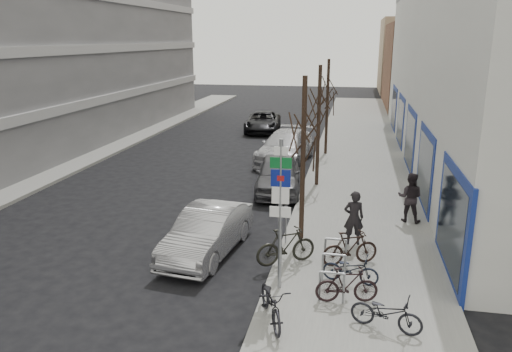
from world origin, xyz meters
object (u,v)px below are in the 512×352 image
at_px(tree_far, 328,84).
at_px(bike_mid_curb, 351,267).
at_px(meter_mid, 304,176).
at_px(pedestrian_far, 410,197).
at_px(parked_car_mid, 278,174).
at_px(pedestrian_near, 354,218).
at_px(bike_near_right, 347,285).
at_px(parked_car_back, 285,147).
at_px(bike_mid_inner, 286,246).
at_px(highway_sign_pole, 280,206).
at_px(lane_car, 263,122).
at_px(tree_near, 304,121).
at_px(bike_near_left, 271,299).
at_px(bike_rack, 334,265).
at_px(parked_car_front, 207,232).
at_px(bike_far_curb, 387,310).
at_px(bike_far_inner, 350,248).
at_px(meter_front, 286,221).
at_px(meter_back, 314,149).
at_px(tree_mid, 319,98).

xyz_separation_m(tree_far, bike_mid_curb, (1.65, -15.86, -3.49)).
bearing_deg(meter_mid, pedestrian_far, -32.45).
distance_m(parked_car_mid, pedestrian_near, 6.61).
xyz_separation_m(bike_near_right, parked_car_mid, (-3.21, 9.52, 0.17)).
bearing_deg(parked_car_back, bike_mid_inner, -74.62).
xyz_separation_m(highway_sign_pole, lane_car, (-4.79, 23.50, -1.74)).
relative_size(highway_sign_pole, pedestrian_near, 2.34).
relative_size(tree_near, bike_near_left, 2.90).
xyz_separation_m(tree_far, pedestrian_far, (3.66, -10.61, -3.03)).
bearing_deg(tree_far, bike_rack, -85.68).
bearing_deg(lane_car, parked_car_front, -89.72).
bearing_deg(pedestrian_near, bike_near_left, 61.09).
bearing_deg(meter_mid, pedestrian_near, -67.36).
xyz_separation_m(bike_near_left, parked_car_front, (-2.66, 3.70, 0.01)).
relative_size(bike_near_right, pedestrian_far, 0.87).
relative_size(meter_mid, parked_car_front, 0.28).
bearing_deg(highway_sign_pole, bike_rack, 23.59).
height_order(meter_mid, pedestrian_near, pedestrian_near).
bearing_deg(bike_far_curb, bike_far_inner, 30.08).
bearing_deg(bike_near_left, bike_near_right, 13.67).
bearing_deg(pedestrian_near, bike_mid_inner, 35.43).
distance_m(bike_rack, parked_car_mid, 8.94).
distance_m(meter_front, pedestrian_near, 2.18).
bearing_deg(bike_near_right, pedestrian_far, -29.88).
distance_m(parked_car_front, pedestrian_far, 7.54).
xyz_separation_m(meter_front, meter_back, (0.00, 11.00, 0.00)).
bearing_deg(tree_near, parked_car_mid, 106.39).
height_order(bike_mid_inner, parked_car_back, parked_car_back).
height_order(meter_front, parked_car_back, parked_car_back).
xyz_separation_m(meter_back, pedestrian_near, (2.14, -10.63, 0.13)).
bearing_deg(highway_sign_pole, lane_car, 101.53).
height_order(bike_far_curb, pedestrian_near, pedestrian_near).
bearing_deg(parked_car_back, bike_far_inner, -66.56).
distance_m(meter_front, bike_far_inner, 2.41).
xyz_separation_m(highway_sign_pole, parked_car_front, (-2.60, 2.03, -1.72)).
relative_size(bike_near_right, bike_far_curb, 0.97).
xyz_separation_m(pedestrian_near, pedestrian_far, (1.97, 2.52, 0.03)).
xyz_separation_m(bike_mid_curb, bike_far_curb, (0.83, -2.16, 0.03)).
distance_m(parked_car_back, pedestrian_far, 10.48).
relative_size(bike_near_left, parked_car_front, 0.42).
xyz_separation_m(tree_far, bike_near_right, (1.57, -16.95, -3.47)).
distance_m(highway_sign_pole, tree_mid, 10.15).
xyz_separation_m(parked_car_back, pedestrian_near, (3.79, -11.27, 0.21)).
bearing_deg(bike_far_inner, bike_mid_inner, 74.20).
relative_size(tree_near, meter_mid, 4.33).
xyz_separation_m(bike_mid_curb, bike_far_inner, (-0.04, 1.14, 0.07)).
height_order(tree_near, bike_mid_curb, tree_near).
relative_size(meter_mid, bike_near_right, 0.79).
relative_size(tree_far, lane_car, 1.06).
height_order(tree_near, bike_far_curb, tree_near).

